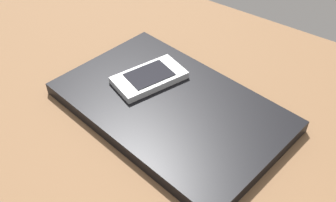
% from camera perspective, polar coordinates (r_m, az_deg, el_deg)
% --- Properties ---
extents(desk_surface, '(1.20, 0.80, 0.03)m').
position_cam_1_polar(desk_surface, '(0.60, -2.21, -4.96)').
color(desk_surface, brown).
rests_on(desk_surface, ground).
extents(laptop_closed, '(0.38, 0.27, 0.02)m').
position_cam_1_polar(laptop_closed, '(0.61, 0.00, -0.67)').
color(laptop_closed, black).
rests_on(laptop_closed, desk_surface).
extents(cell_phone_on_laptop, '(0.10, 0.13, 0.01)m').
position_cam_1_polar(cell_phone_on_laptop, '(0.64, -2.79, 3.51)').
color(cell_phone_on_laptop, silver).
rests_on(cell_phone_on_laptop, laptop_closed).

